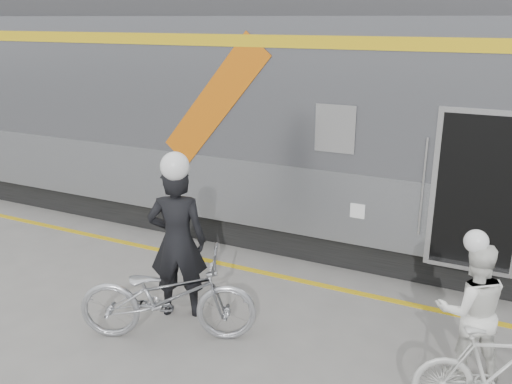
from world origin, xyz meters
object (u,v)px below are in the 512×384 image
Objects in this scene: bicycle_left at (168,296)px; woman at (471,311)px; man at (178,242)px; bicycle_right at (494,371)px.

woman is (3.35, 0.84, 0.22)m from bicycle_left.
man reaches higher than bicycle_left.
man is 3.57m from woman.
man is at bearing 63.99° from bicycle_right.
bicycle_right is (0.30, -0.55, -0.31)m from woman.
bicycle_left is 3.46m from woman.
woman reaches higher than bicycle_left.
bicycle_right is at bearing -109.57° from bicycle_left.
man reaches higher than bicycle_right.
man reaches higher than woman.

